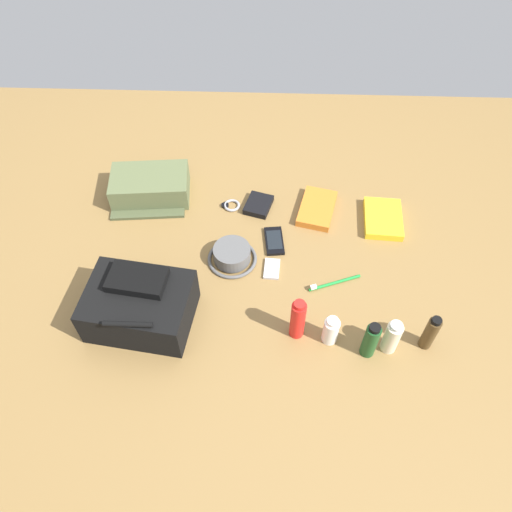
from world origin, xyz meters
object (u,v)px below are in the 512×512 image
object	(u,v)px
toiletry_pouch	(150,187)
toothbrush	(332,283)
travel_guidebook	(317,209)
cell_phone	(274,241)
bucket_hat	(232,255)
backpack	(140,305)
lotion_bottle	(392,337)
media_player	(272,269)
wallet	(259,205)
toothpaste_tube	(331,330)
paperback_novel	(383,219)
wristwatch	(231,205)
sunscreen_spray	(298,319)
cologne_bottle	(430,333)
shampoo_bottle	(371,340)

from	to	relation	value
toiletry_pouch	toothbrush	distance (m)	0.78
travel_guidebook	cell_phone	world-z (taller)	travel_guidebook
bucket_hat	travel_guidebook	xyz separation A→B (m)	(-0.30, -0.24, -0.01)
backpack	lotion_bottle	size ratio (longest dim) A/B	2.56
backpack	media_player	bearing A→B (deg)	-153.28
backpack	bucket_hat	world-z (taller)	backpack
toiletry_pouch	bucket_hat	xyz separation A→B (m)	(-0.33, 0.30, -0.02)
bucket_hat	wallet	xyz separation A→B (m)	(-0.09, -0.26, -0.01)
toothpaste_tube	paperback_novel	distance (m)	0.55
toothbrush	toothpaste_tube	bearing A→B (deg)	84.32
travel_guidebook	wristwatch	xyz separation A→B (m)	(0.33, -0.01, -0.01)
sunscreen_spray	wristwatch	bearing A→B (deg)	-65.91
cologne_bottle	shampoo_bottle	size ratio (longest dim) A/B	0.99
lotion_bottle	cell_phone	bearing A→B (deg)	-49.10
travel_guidebook	wristwatch	bearing A→B (deg)	-2.16
toiletry_pouch	shampoo_bottle	bearing A→B (deg)	139.90
toiletry_pouch	sunscreen_spray	size ratio (longest dim) A/B	1.79
paperback_novel	toothbrush	size ratio (longest dim) A/B	1.10
travel_guidebook	wallet	world-z (taller)	travel_guidebook
shampoo_bottle	backpack	bearing A→B (deg)	-7.84
lotion_bottle	toothbrush	bearing A→B (deg)	-55.46
paperback_novel	shampoo_bottle	bearing A→B (deg)	78.24
toiletry_pouch	wristwatch	bearing A→B (deg)	171.29
sunscreen_spray	travel_guidebook	world-z (taller)	sunscreen_spray
travel_guidebook	paperback_novel	bearing A→B (deg)	169.73
toiletry_pouch	lotion_bottle	distance (m)	1.04
bucket_hat	sunscreen_spray	bearing A→B (deg)	127.85
backpack	travel_guidebook	xyz separation A→B (m)	(-0.57, -0.49, -0.06)
toiletry_pouch	wallet	size ratio (longest dim) A/B	2.76
sunscreen_spray	toothbrush	bearing A→B (deg)	-123.01
toiletry_pouch	toothpaste_tube	world-z (taller)	toothpaste_tube
travel_guidebook	wallet	size ratio (longest dim) A/B	1.96
wristwatch	cologne_bottle	bearing A→B (deg)	138.39
paperback_novel	media_player	size ratio (longest dim) A/B	2.24
toothpaste_tube	sunscreen_spray	distance (m)	0.11
toothpaste_tube	sunscreen_spray	xyz separation A→B (m)	(0.10, -0.02, 0.03)
cologne_bottle	bucket_hat	bearing A→B (deg)	-26.68
toiletry_pouch	paperback_novel	size ratio (longest dim) A/B	1.55
media_player	wallet	size ratio (longest dim) A/B	0.79
bucket_hat	sunscreen_spray	distance (m)	0.36
toiletry_pouch	sunscreen_spray	distance (m)	0.80
shampoo_bottle	paperback_novel	size ratio (longest dim) A/B	0.76
shampoo_bottle	toothbrush	xyz separation A→B (m)	(0.09, -0.25, -0.06)
cologne_bottle	travel_guidebook	xyz separation A→B (m)	(0.31, -0.55, -0.06)
toothpaste_tube	cell_phone	size ratio (longest dim) A/B	0.84
toothpaste_tube	wristwatch	bearing A→B (deg)	-58.38
travel_guidebook	toothbrush	bearing A→B (deg)	96.31
shampoo_bottle	media_player	size ratio (longest dim) A/B	1.70
lotion_bottle	wristwatch	xyz separation A→B (m)	(0.52, -0.58, -0.06)
toothpaste_tube	backpack	bearing A→B (deg)	-5.46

